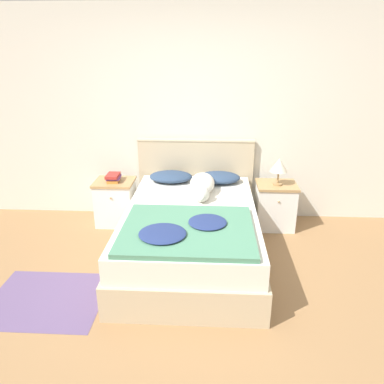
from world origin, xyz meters
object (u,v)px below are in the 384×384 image
at_px(bed, 191,234).
at_px(nightstand_right, 275,205).
at_px(nightstand_left, 116,202).
at_px(pillow_right, 219,177).
at_px(pillow_left, 171,177).
at_px(dog, 202,185).
at_px(table_lamp, 279,166).
at_px(book_stack, 113,178).

distance_m(bed, nightstand_right, 1.25).
distance_m(nightstand_left, pillow_right, 1.31).
bearing_deg(pillow_left, nightstand_right, -1.15).
xyz_separation_m(pillow_right, dog, (-0.19, -0.34, 0.03)).
xyz_separation_m(nightstand_left, nightstand_right, (1.96, 0.00, 0.00)).
distance_m(bed, table_lamp, 1.34).
xyz_separation_m(pillow_left, dog, (0.39, -0.34, 0.03)).
bearing_deg(pillow_left, nightstand_left, -177.89).
relative_size(pillow_right, table_lamp, 1.58).
xyz_separation_m(nightstand_right, pillow_left, (-1.26, 0.03, 0.34)).
bearing_deg(book_stack, pillow_right, 1.50).
bearing_deg(dog, table_lamp, 18.22).
bearing_deg(pillow_left, bed, -70.52).
xyz_separation_m(pillow_left, book_stack, (-0.69, -0.03, -0.01)).
xyz_separation_m(pillow_left, table_lamp, (1.26, -0.05, 0.18)).
bearing_deg(pillow_right, table_lamp, -4.44).
xyz_separation_m(pillow_right, table_lamp, (0.69, -0.05, 0.18)).
bearing_deg(table_lamp, bed, -142.27).
distance_m(bed, dog, 0.60).
relative_size(pillow_left, book_stack, 2.32).
bearing_deg(pillow_left, pillow_right, 0.00).
bearing_deg(bed, book_stack, 141.58).
distance_m(pillow_left, table_lamp, 1.28).
distance_m(bed, book_stack, 1.29).
height_order(book_stack, table_lamp, table_lamp).
distance_m(nightstand_left, nightstand_right, 1.96).
height_order(nightstand_left, dog, dog).
xyz_separation_m(bed, nightstand_right, (0.98, 0.79, 0.01)).
distance_m(dog, book_stack, 1.12).
bearing_deg(bed, table_lamp, 37.73).
relative_size(pillow_right, dog, 0.64).
relative_size(book_stack, table_lamp, 0.68).
distance_m(pillow_right, table_lamp, 0.72).
height_order(nightstand_left, table_lamp, table_lamp).
xyz_separation_m(nightstand_right, table_lamp, (0.00, -0.03, 0.51)).
distance_m(bed, pillow_left, 0.93).
height_order(bed, nightstand_right, same).
bearing_deg(dog, nightstand_right, 19.87).
bearing_deg(nightstand_right, pillow_right, 177.89).
xyz_separation_m(bed, table_lamp, (0.98, 0.76, 0.52)).
bearing_deg(book_stack, dog, -16.00).
xyz_separation_m(bed, book_stack, (-0.98, 0.78, 0.33)).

